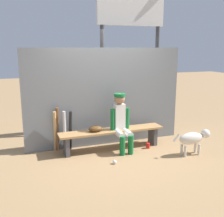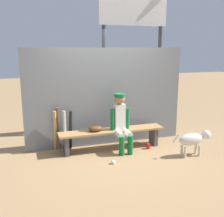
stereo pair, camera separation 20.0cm
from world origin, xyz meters
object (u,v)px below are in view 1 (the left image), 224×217
Objects in this scene: dugout_bench at (112,134)px; dog at (193,138)px; scoreboard at (133,24)px; player_seated at (121,121)px; cup_on_ground at (148,146)px; bat_aluminum_black at (70,131)px; baseball_glove at (96,129)px; bat_wood_dark at (57,129)px; bat_aluminum_silver at (65,131)px; cup_on_bench at (112,127)px; bat_wood_tan at (55,131)px; baseball at (115,162)px.

dog is (1.41, -0.83, 0.01)m from dugout_bench.
scoreboard is at bearing 50.12° from dugout_bench.
player_seated is 10.67× the size of cup_on_ground.
dugout_bench is 0.86m from bat_aluminum_black.
baseball_glove is at bearing 180.00° from dugout_bench.
bat_aluminum_black reaches higher than baseball_glove.
bat_aluminum_silver is at bearing -28.83° from bat_wood_dark.
cup_on_ground is 0.87m from cup_on_bench.
bat_aluminum_black is at bearing 162.88° from cup_on_bench.
baseball_glove is at bearing -19.69° from bat_wood_tan.
bat_wood_tan reaches higher than cup_on_bench.
cup_on_ground is (0.73, -0.22, -0.27)m from dugout_bench.
cup_on_bench reaches higher than baseball.
bat_wood_tan is at bearing -157.13° from scoreboard.
scoreboard is at bearing 80.26° from cup_on_ground.
bat_aluminum_silver reaches higher than cup_on_ground.
bat_aluminum_silver is (-0.59, 0.21, -0.06)m from baseball_glove.
player_seated is 1.27× the size of bat_wood_dark.
baseball_glove is at bearing 154.79° from dog.
bat_aluminum_silver reaches higher than bat_aluminum_black.
baseball_glove is 0.63m from bat_aluminum_silver.
bat_wood_tan is at bearing 132.34° from baseball.
cup_on_bench is (0.22, 0.74, 0.44)m from baseball.
player_seated is at bearing -122.42° from scoreboard.
cup_on_bench reaches higher than dugout_bench.
scoreboard is 4.51× the size of dog.
player_seated is (0.17, -0.10, 0.30)m from dugout_bench.
dugout_bench is at bearing -13.77° from bat_wood_tan.
scoreboard reaches higher than cup_on_bench.
bat_wood_tan is 1.02× the size of dog.
cup_on_ground is (1.82, -0.50, -0.41)m from bat_wood_dark.
bat_aluminum_silver is at bearing -153.54° from scoreboard.
baseball is at bearing -49.28° from bat_wood_dark.
scoreboard is (1.19, 1.89, 2.60)m from baseball.
bat_wood_dark is at bearing 130.72° from baseball.
cup_on_ground is (1.55, -0.49, -0.36)m from bat_aluminum_black.
baseball_glove is at bearing 168.73° from cup_on_ground.
bat_wood_tan is 3.17m from scoreboard.
player_seated is at bearing -15.66° from bat_aluminum_silver.
dog is (1.24, -0.73, -0.29)m from player_seated.
player_seated is 1.36× the size of bat_wood_tan.
dog is at bearing -31.13° from cup_on_bench.
dugout_bench is 2.40× the size of bat_wood_dark.
cup_on_bench is at bearing -130.08° from scoreboard.
player_seated reaches higher than bat_aluminum_silver.
bat_aluminum_black reaches higher than cup_on_ground.
dog is (1.76, -0.83, -0.15)m from baseball_glove.
baseball is at bearing -121.66° from player_seated.
player_seated is at bearing 149.70° from dog.
cup_on_bench is (1.09, -0.27, 0.02)m from bat_wood_dark.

